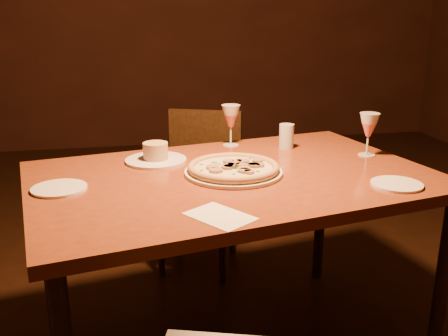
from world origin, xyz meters
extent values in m
plane|color=black|center=(0.00, 0.00, 0.00)|extent=(7.00, 7.00, 0.00)
cube|color=#381911|center=(0.00, 3.50, 1.50)|extent=(6.00, 0.04, 3.00)
cube|color=brown|center=(-0.11, -0.12, 0.77)|extent=(1.64, 1.22, 0.04)
cylinder|color=black|center=(-0.85, 0.16, 0.38)|extent=(0.05, 0.05, 0.75)
cylinder|color=black|center=(0.63, -0.40, 0.38)|extent=(0.05, 0.05, 0.75)
cylinder|color=black|center=(0.48, 0.41, 0.38)|extent=(0.05, 0.05, 0.75)
cube|color=black|center=(-0.13, 0.68, 0.44)|extent=(0.54, 0.54, 0.04)
cube|color=black|center=(-0.06, 0.86, 0.66)|extent=(0.39, 0.18, 0.39)
cylinder|color=black|center=(-0.35, 0.59, 0.21)|extent=(0.04, 0.04, 0.42)
cylinder|color=black|center=(-0.22, 0.90, 0.21)|extent=(0.04, 0.04, 0.42)
cylinder|color=black|center=(-0.04, 0.46, 0.21)|extent=(0.04, 0.04, 0.42)
cylinder|color=black|center=(0.09, 0.77, 0.21)|extent=(0.04, 0.04, 0.42)
cylinder|color=white|center=(-0.11, -0.12, 0.80)|extent=(0.37, 0.37, 0.01)
cylinder|color=beige|center=(-0.11, -0.12, 0.81)|extent=(0.33, 0.33, 0.01)
torus|color=tan|center=(-0.11, -0.12, 0.82)|extent=(0.35, 0.35, 0.03)
cylinder|color=white|center=(-0.38, 0.10, 0.80)|extent=(0.25, 0.25, 0.01)
cylinder|color=tan|center=(-0.38, 0.10, 0.84)|extent=(0.10, 0.10, 0.07)
cylinder|color=silver|center=(0.20, 0.21, 0.85)|extent=(0.07, 0.07, 0.11)
cylinder|color=white|center=(-0.73, -0.17, 0.80)|extent=(0.19, 0.19, 0.01)
cylinder|color=white|center=(0.42, -0.36, 0.80)|extent=(0.18, 0.18, 0.01)
cube|color=silver|center=(-0.24, -0.51, 0.79)|extent=(0.22, 0.24, 0.00)
camera|label=1|loc=(-0.50, -1.86, 1.37)|focal=40.00mm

